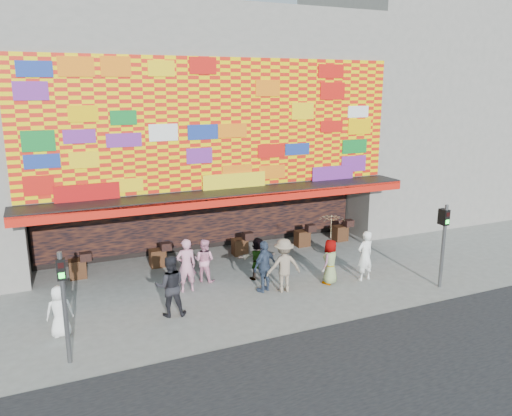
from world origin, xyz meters
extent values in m
plane|color=slate|center=(0.00, 0.00, 0.00)|extent=(90.00, 90.00, 0.00)
cube|color=black|center=(0.00, -6.50, 0.01)|extent=(30.00, 8.00, 0.02)
cube|color=gray|center=(0.00, 8.00, 6.50)|extent=(15.00, 8.00, 7.00)
cube|color=black|center=(0.00, 9.00, 1.50)|extent=(15.00, 6.00, 3.00)
cube|color=gray|center=(-7.30, 5.00, 1.50)|extent=(0.40, 2.00, 3.00)
cube|color=gray|center=(7.30, 5.00, 1.50)|extent=(0.40, 2.00, 3.00)
cube|color=black|center=(0.00, 3.40, 3.00)|extent=(15.20, 1.60, 0.12)
cube|color=red|center=(0.00, 2.62, 2.85)|extent=(15.20, 0.04, 0.35)
cube|color=#FBD300|center=(0.00, 3.96, 5.55)|extent=(14.80, 0.08, 4.90)
cube|color=black|center=(0.00, 5.85, 1.55)|extent=(14.00, 0.25, 2.50)
cube|color=gray|center=(13.00, 8.00, 6.00)|extent=(11.00, 8.00, 12.00)
cylinder|color=#59595B|center=(-6.20, -1.50, 1.50)|extent=(0.12, 0.12, 3.00)
cube|color=black|center=(-6.20, -1.50, 2.55)|extent=(0.22, 0.18, 0.55)
cube|color=black|center=(-6.20, -1.59, 2.68)|extent=(0.14, 0.02, 0.14)
cube|color=#19E533|center=(-6.20, -1.59, 2.42)|extent=(0.14, 0.02, 0.14)
cylinder|color=#59595B|center=(6.20, -1.50, 1.50)|extent=(0.12, 0.12, 3.00)
cube|color=black|center=(6.20, -1.50, 2.55)|extent=(0.22, 0.18, 0.55)
cube|color=black|center=(6.20, -1.59, 2.68)|extent=(0.14, 0.02, 0.14)
cube|color=#19E533|center=(6.20, -1.59, 2.42)|extent=(0.14, 0.02, 0.14)
imported|color=white|center=(-6.31, 0.10, 0.75)|extent=(0.74, 0.49, 1.50)
imported|color=pink|center=(-2.13, 1.76, 0.95)|extent=(0.71, 0.48, 1.89)
imported|color=black|center=(-3.11, 0.14, 0.97)|extent=(1.08, 0.92, 1.94)
imported|color=gray|center=(0.94, 0.40, 0.94)|extent=(1.29, 0.83, 1.89)
imported|color=#34435C|center=(0.34, 0.67, 0.91)|extent=(1.16, 0.85, 1.82)
imported|color=gray|center=(0.60, 1.81, 0.79)|extent=(1.51, 0.61, 1.58)
imported|color=gray|center=(2.80, 0.38, 0.82)|extent=(0.95, 0.86, 1.63)
imported|color=white|center=(4.14, 0.15, 0.93)|extent=(0.73, 0.53, 1.86)
imported|color=#F69FC1|center=(-1.28, 2.40, 0.79)|extent=(0.97, 0.96, 1.59)
imported|color=#FFDEA0|center=(2.80, 0.38, 2.13)|extent=(1.06, 1.08, 0.85)
cylinder|color=#4C3326|center=(2.80, 0.38, 1.25)|extent=(0.02, 0.02, 1.00)
camera|label=1|loc=(-6.46, -14.04, 6.93)|focal=35.00mm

